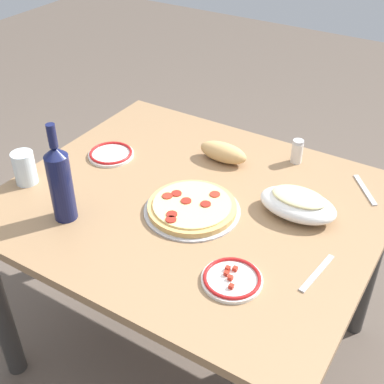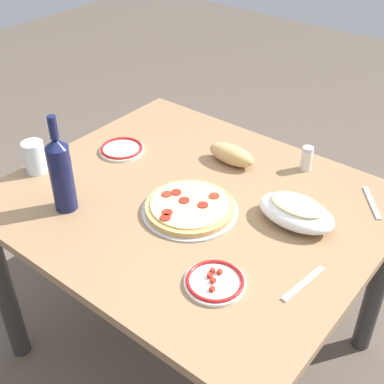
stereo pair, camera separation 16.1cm
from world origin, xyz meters
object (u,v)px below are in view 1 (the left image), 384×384
at_px(side_plate_near, 111,154).
at_px(bread_loaf, 223,152).
at_px(side_plate_far, 232,279).
at_px(water_glass, 25,168).
at_px(dining_table, 192,229).
at_px(baked_pasta_dish, 298,203).
at_px(pepperoni_pizza, 192,208).
at_px(spice_shaker, 297,151).
at_px(wine_bottle, 60,182).

bearing_deg(side_plate_near, bread_loaf, 27.20).
bearing_deg(side_plate_far, water_glass, 176.63).
xyz_separation_m(dining_table, baked_pasta_dish, (0.31, 0.11, 0.16)).
relative_size(pepperoni_pizza, bread_loaf, 1.66).
xyz_separation_m(water_glass, spice_shaker, (0.72, 0.59, -0.01)).
bearing_deg(side_plate_far, side_plate_near, 154.07).
relative_size(wine_bottle, spice_shaker, 3.64).
relative_size(wine_bottle, water_glass, 2.83).
xyz_separation_m(dining_table, side_plate_near, (-0.39, 0.07, 0.13)).
height_order(dining_table, baked_pasta_dish, baked_pasta_dish).
bearing_deg(baked_pasta_dish, pepperoni_pizza, -150.72).
bearing_deg(spice_shaker, wine_bottle, -125.62).
bearing_deg(dining_table, side_plate_far, -42.12).
distance_m(dining_table, wine_bottle, 0.46).
xyz_separation_m(dining_table, spice_shaker, (0.19, 0.39, 0.16)).
height_order(wine_bottle, side_plate_far, wine_bottle).
xyz_separation_m(pepperoni_pizza, spice_shaker, (0.16, 0.44, 0.03)).
xyz_separation_m(wine_bottle, bread_loaf, (0.25, 0.53, -0.10)).
bearing_deg(dining_table, spice_shaker, 63.28).
distance_m(dining_table, bread_loaf, 0.30).
xyz_separation_m(side_plate_near, spice_shaker, (0.58, 0.31, 0.03)).
xyz_separation_m(bread_loaf, spice_shaker, (0.22, 0.13, 0.01)).
bearing_deg(side_plate_far, dining_table, 137.88).
height_order(dining_table, water_glass, water_glass).
bearing_deg(side_plate_near, baked_pasta_dish, 2.73).
xyz_separation_m(dining_table, wine_bottle, (-0.28, -0.28, 0.25)).
distance_m(side_plate_far, spice_shaker, 0.64).
height_order(pepperoni_pizza, side_plate_far, pepperoni_pizza).
bearing_deg(bread_loaf, dining_table, -83.45).
bearing_deg(pepperoni_pizza, dining_table, 121.75).
distance_m(pepperoni_pizza, wine_bottle, 0.40).
height_order(wine_bottle, water_glass, wine_bottle).
height_order(pepperoni_pizza, side_plate_near, pepperoni_pizza).
bearing_deg(pepperoni_pizza, bread_loaf, 101.23).
bearing_deg(water_glass, baked_pasta_dish, 20.44).
distance_m(side_plate_near, bread_loaf, 0.40).
relative_size(side_plate_far, spice_shaker, 1.87).
height_order(water_glass, bread_loaf, water_glass).
bearing_deg(wine_bottle, baked_pasta_dish, 32.83).
relative_size(baked_pasta_dish, wine_bottle, 0.76).
xyz_separation_m(pepperoni_pizza, side_plate_far, (0.25, -0.20, -0.01)).
xyz_separation_m(water_glass, side_plate_near, (0.13, 0.28, -0.05)).
height_order(wine_bottle, side_plate_near, wine_bottle).
bearing_deg(side_plate_near, spice_shaker, 28.28).
relative_size(dining_table, side_plate_near, 7.09).
bearing_deg(side_plate_far, bread_loaf, 121.18).
distance_m(baked_pasta_dish, side_plate_near, 0.70).
relative_size(water_glass, side_plate_far, 0.69).
height_order(dining_table, wine_bottle, wine_bottle).
xyz_separation_m(side_plate_far, bread_loaf, (-0.31, 0.51, 0.03)).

